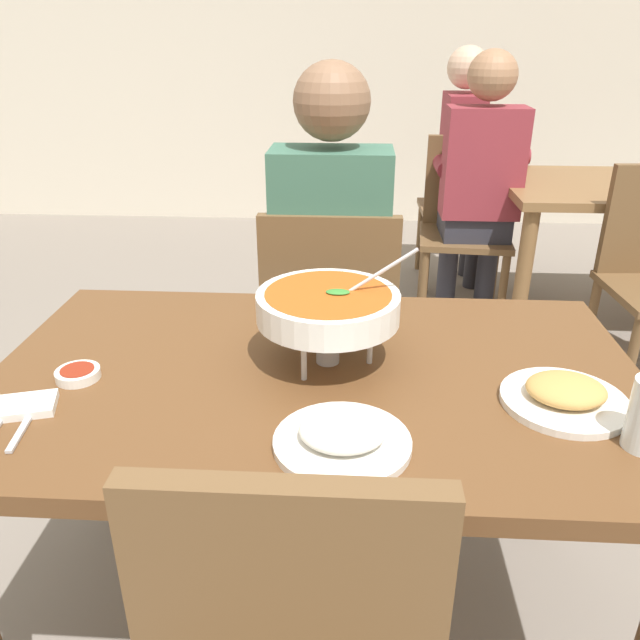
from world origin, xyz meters
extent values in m
plane|color=gray|center=(0.00, 0.00, 0.00)|extent=(16.00, 16.00, 0.00)
cube|color=beige|center=(0.00, 3.79, 1.50)|extent=(10.00, 0.10, 3.00)
cube|color=brown|center=(0.00, 0.00, 0.71)|extent=(1.37, 0.83, 0.04)
cylinder|color=brown|center=(-0.62, 0.36, 0.34)|extent=(0.07, 0.07, 0.69)
cylinder|color=brown|center=(0.62, 0.36, 0.34)|extent=(0.07, 0.07, 0.69)
cube|color=brown|center=(0.00, 0.80, 0.43)|extent=(0.44, 0.44, 0.03)
cube|color=brown|center=(0.00, 0.60, 0.68)|extent=(0.42, 0.04, 0.45)
cylinder|color=brown|center=(0.19, 0.99, 0.21)|extent=(0.04, 0.04, 0.42)
cylinder|color=brown|center=(-0.19, 0.99, 0.21)|extent=(0.04, 0.04, 0.42)
cylinder|color=brown|center=(0.19, 0.61, 0.21)|extent=(0.04, 0.04, 0.42)
cylinder|color=brown|center=(-0.19, 0.61, 0.21)|extent=(0.04, 0.04, 0.42)
cylinder|color=#2D2D38|center=(0.10, 0.82, 0.23)|extent=(0.10, 0.10, 0.45)
cylinder|color=#2D2D38|center=(-0.10, 0.82, 0.23)|extent=(0.10, 0.10, 0.45)
cube|color=#2D2D38|center=(0.00, 0.78, 0.51)|extent=(0.32, 0.32, 0.12)
cube|color=#3D6B56|center=(0.00, 0.70, 0.82)|extent=(0.36, 0.20, 0.50)
sphere|color=#846047|center=(0.00, 0.70, 1.20)|extent=(0.22, 0.22, 0.22)
cylinder|color=#3D6B56|center=(0.16, 0.90, 0.77)|extent=(0.08, 0.28, 0.08)
cylinder|color=#3D6B56|center=(-0.16, 0.90, 0.77)|extent=(0.08, 0.28, 0.08)
cube|color=brown|center=(0.00, -0.57, 0.68)|extent=(0.42, 0.04, 0.45)
cylinder|color=silver|center=(0.11, 0.04, 0.78)|extent=(0.01, 0.01, 0.10)
cylinder|color=silver|center=(-0.02, 0.12, 0.78)|extent=(0.01, 0.01, 0.10)
cylinder|color=silver|center=(-0.02, -0.03, 0.78)|extent=(0.01, 0.01, 0.10)
torus|color=silver|center=(0.02, 0.04, 0.83)|extent=(0.21, 0.21, 0.01)
cylinder|color=#B2B2B7|center=(0.02, 0.04, 0.75)|extent=(0.05, 0.05, 0.04)
cone|color=orange|center=(0.02, 0.04, 0.78)|extent=(0.02, 0.02, 0.04)
cylinder|color=white|center=(0.02, 0.04, 0.86)|extent=(0.30, 0.30, 0.06)
cylinder|color=#B75119|center=(0.02, 0.04, 0.88)|extent=(0.26, 0.26, 0.01)
ellipsoid|color=#388433|center=(0.04, 0.04, 0.89)|extent=(0.05, 0.03, 0.01)
cylinder|color=silver|center=(0.11, 0.06, 0.92)|extent=(0.18, 0.01, 0.13)
cylinder|color=white|center=(0.06, -0.26, 0.74)|extent=(0.24, 0.24, 0.01)
ellipsoid|color=white|center=(0.06, -0.26, 0.76)|extent=(0.15, 0.13, 0.04)
cylinder|color=white|center=(0.48, -0.10, 0.74)|extent=(0.24, 0.24, 0.01)
ellipsoid|color=tan|center=(0.48, -0.10, 0.76)|extent=(0.15, 0.13, 0.04)
cylinder|color=white|center=(-0.49, -0.06, 0.74)|extent=(0.09, 0.09, 0.02)
cylinder|color=maroon|center=(-0.49, -0.06, 0.75)|extent=(0.07, 0.07, 0.01)
cube|color=white|center=(-0.54, -0.18, 0.74)|extent=(0.14, 0.11, 0.02)
cube|color=silver|center=(-0.51, -0.23, 0.73)|extent=(0.04, 0.17, 0.01)
cube|color=brown|center=(1.27, 1.86, 0.71)|extent=(1.00, 0.80, 0.04)
cylinder|color=brown|center=(0.83, 1.52, 0.34)|extent=(0.07, 0.07, 0.69)
cylinder|color=brown|center=(0.83, 2.20, 0.34)|extent=(0.07, 0.07, 0.69)
cube|color=brown|center=(0.62, 1.91, 0.43)|extent=(0.48, 0.48, 0.03)
cube|color=brown|center=(0.64, 2.11, 0.68)|extent=(0.42, 0.08, 0.45)
cylinder|color=brown|center=(0.41, 1.74, 0.21)|extent=(0.04, 0.04, 0.42)
cylinder|color=brown|center=(0.79, 1.71, 0.21)|extent=(0.04, 0.04, 0.42)
cylinder|color=brown|center=(0.45, 2.12, 0.21)|extent=(0.04, 0.04, 0.42)
cylinder|color=brown|center=(0.83, 2.08, 0.21)|extent=(0.04, 0.04, 0.42)
cube|color=brown|center=(0.67, 2.45, 0.43)|extent=(0.45, 0.45, 0.03)
cube|color=brown|center=(0.87, 2.45, 0.68)|extent=(0.05, 0.42, 0.45)
cylinder|color=brown|center=(0.47, 2.63, 0.21)|extent=(0.04, 0.04, 0.42)
cylinder|color=brown|center=(0.48, 2.25, 0.21)|extent=(0.04, 0.04, 0.42)
cylinder|color=brown|center=(0.85, 2.64, 0.21)|extent=(0.04, 0.04, 0.42)
cylinder|color=brown|center=(0.86, 2.26, 0.21)|extent=(0.04, 0.04, 0.42)
cylinder|color=brown|center=(1.14, 1.02, 0.21)|extent=(0.04, 0.04, 0.42)
cylinder|color=brown|center=(1.11, 1.40, 0.21)|extent=(0.04, 0.04, 0.42)
cylinder|color=#2D2D38|center=(0.76, 1.95, 0.23)|extent=(0.10, 0.10, 0.45)
cylinder|color=#2D2D38|center=(0.56, 1.95, 0.23)|extent=(0.10, 0.10, 0.45)
cube|color=#2D2D38|center=(0.66, 1.91, 0.51)|extent=(0.32, 0.32, 0.12)
cube|color=maroon|center=(0.66, 1.83, 0.82)|extent=(0.36, 0.20, 0.50)
sphere|color=#A57756|center=(0.66, 1.83, 1.20)|extent=(0.22, 0.22, 0.22)
cylinder|color=maroon|center=(0.82, 2.03, 0.77)|extent=(0.08, 0.28, 0.08)
cylinder|color=maroon|center=(0.50, 2.03, 0.77)|extent=(0.08, 0.28, 0.08)
cylinder|color=#2D2D38|center=(0.76, 2.35, 0.23)|extent=(0.10, 0.10, 0.45)
cylinder|color=#2D2D38|center=(0.76, 2.55, 0.23)|extent=(0.10, 0.10, 0.45)
cube|color=#2D2D38|center=(0.72, 2.45, 0.51)|extent=(0.32, 0.32, 0.12)
cube|color=maroon|center=(0.64, 2.45, 0.82)|extent=(0.20, 0.36, 0.50)
sphere|color=beige|center=(0.64, 2.45, 1.20)|extent=(0.22, 0.22, 0.22)
cylinder|color=maroon|center=(0.84, 2.29, 0.77)|extent=(0.28, 0.08, 0.08)
cylinder|color=maroon|center=(0.84, 2.61, 0.77)|extent=(0.28, 0.08, 0.08)
camera|label=1|loc=(0.08, -1.15, 1.38)|focal=35.17mm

